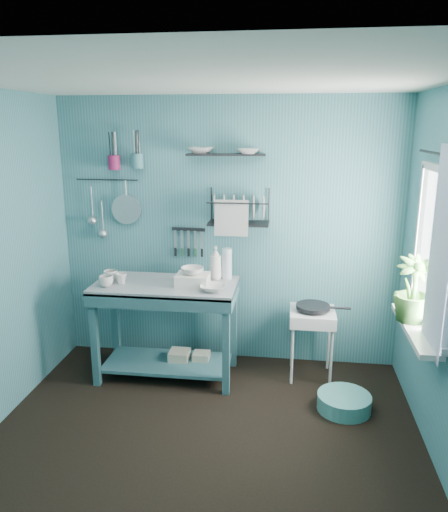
# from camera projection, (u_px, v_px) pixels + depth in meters

# --- Properties ---
(floor) EXTENTS (3.20, 3.20, 0.00)m
(floor) POSITION_uv_depth(u_px,v_px,m) (201.00, 448.00, 3.57)
(floor) COLOR black
(floor) RESTS_ON ground
(ceiling) EXTENTS (3.20, 3.20, 0.00)m
(ceiling) POSITION_uv_depth(u_px,v_px,m) (196.00, 79.00, 2.93)
(ceiling) COLOR silver
(ceiling) RESTS_ON ground
(wall_back) EXTENTS (3.20, 0.00, 3.20)m
(wall_back) POSITION_uv_depth(u_px,v_px,m) (228.00, 233.00, 4.69)
(wall_back) COLOR #3C747C
(wall_back) RESTS_ON ground
(wall_front) EXTENTS (3.20, 0.00, 3.20)m
(wall_front) POSITION_uv_depth(u_px,v_px,m) (124.00, 405.00, 1.81)
(wall_front) COLOR #3C747C
(wall_front) RESTS_ON ground
(work_counter) EXTENTS (1.34, 0.83, 0.89)m
(work_counter) POSITION_uv_depth(u_px,v_px,m) (167.00, 330.00, 4.50)
(work_counter) COLOR #2F5C63
(work_counter) RESTS_ON floor
(mug_left) EXTENTS (0.12, 0.12, 0.10)m
(mug_left) POSITION_uv_depth(u_px,v_px,m) (106.00, 281.00, 4.29)
(mug_left) COLOR silver
(mug_left) RESTS_ON work_counter
(mug_mid) EXTENTS (0.14, 0.14, 0.09)m
(mug_mid) POSITION_uv_depth(u_px,v_px,m) (121.00, 279.00, 4.37)
(mug_mid) COLOR silver
(mug_mid) RESTS_ON work_counter
(mug_right) EXTENTS (0.17, 0.17, 0.10)m
(mug_right) POSITION_uv_depth(u_px,v_px,m) (110.00, 276.00, 4.44)
(mug_right) COLOR silver
(mug_right) RESTS_ON work_counter
(wash_tub) EXTENTS (0.28, 0.22, 0.10)m
(wash_tub) POSITION_uv_depth(u_px,v_px,m) (193.00, 280.00, 4.33)
(wash_tub) COLOR silver
(wash_tub) RESTS_ON work_counter
(tub_bowl) EXTENTS (0.20, 0.19, 0.06)m
(tub_bowl) POSITION_uv_depth(u_px,v_px,m) (192.00, 271.00, 4.31)
(tub_bowl) COLOR silver
(tub_bowl) RESTS_ON wash_tub
(soap_bottle) EXTENTS (0.12, 0.12, 0.30)m
(soap_bottle) POSITION_uv_depth(u_px,v_px,m) (216.00, 263.00, 4.49)
(soap_bottle) COLOR silver
(soap_bottle) RESTS_ON work_counter
(water_bottle) EXTENTS (0.09, 0.09, 0.28)m
(water_bottle) POSITION_uv_depth(u_px,v_px,m) (227.00, 263.00, 4.50)
(water_bottle) COLOR silver
(water_bottle) RESTS_ON work_counter
(counter_bowl) EXTENTS (0.22, 0.22, 0.05)m
(counter_bowl) POSITION_uv_depth(u_px,v_px,m) (213.00, 288.00, 4.18)
(counter_bowl) COLOR silver
(counter_bowl) RESTS_ON work_counter
(hotplate_stand) EXTENTS (0.46, 0.46, 0.64)m
(hotplate_stand) POSITION_uv_depth(u_px,v_px,m) (311.00, 344.00, 4.51)
(hotplate_stand) COLOR silver
(hotplate_stand) RESTS_ON floor
(frying_pan) EXTENTS (0.30, 0.30, 0.03)m
(frying_pan) POSITION_uv_depth(u_px,v_px,m) (313.00, 307.00, 4.42)
(frying_pan) COLOR black
(frying_pan) RESTS_ON hotplate_stand
(knife_strip) EXTENTS (0.32, 0.03, 0.03)m
(knife_strip) POSITION_uv_depth(u_px,v_px,m) (189.00, 229.00, 4.70)
(knife_strip) COLOR black
(knife_strip) RESTS_ON wall_back
(dish_rack) EXTENTS (0.58, 0.32, 0.32)m
(dish_rack) POSITION_uv_depth(u_px,v_px,m) (239.00, 207.00, 4.48)
(dish_rack) COLOR black
(dish_rack) RESTS_ON wall_back
(upper_shelf) EXTENTS (0.72, 0.27, 0.02)m
(upper_shelf) POSITION_uv_depth(u_px,v_px,m) (226.00, 155.00, 4.41)
(upper_shelf) COLOR black
(upper_shelf) RESTS_ON wall_back
(shelf_bowl_left) EXTENTS (0.23, 0.23, 0.06)m
(shelf_bowl_left) POSITION_uv_depth(u_px,v_px,m) (201.00, 147.00, 4.42)
(shelf_bowl_left) COLOR silver
(shelf_bowl_left) RESTS_ON upper_shelf
(shelf_bowl_right) EXTENTS (0.22, 0.22, 0.05)m
(shelf_bowl_right) POSITION_uv_depth(u_px,v_px,m) (249.00, 146.00, 4.36)
(shelf_bowl_right) COLOR silver
(shelf_bowl_right) RESTS_ON upper_shelf
(utensil_cup_magenta) EXTENTS (0.11, 0.11, 0.13)m
(utensil_cup_magenta) POSITION_uv_depth(u_px,v_px,m) (114.00, 163.00, 4.58)
(utensil_cup_magenta) COLOR #951B4F
(utensil_cup_magenta) RESTS_ON wall_back
(utensil_cup_teal) EXTENTS (0.11, 0.11, 0.13)m
(utensil_cup_teal) POSITION_uv_depth(u_px,v_px,m) (137.00, 161.00, 4.55)
(utensil_cup_teal) COLOR #3B757C
(utensil_cup_teal) RESTS_ON wall_back
(colander) EXTENTS (0.28, 0.03, 0.28)m
(colander) POSITION_uv_depth(u_px,v_px,m) (126.00, 209.00, 4.71)
(colander) COLOR #ADB0B5
(colander) RESTS_ON wall_back
(ladle_outer) EXTENTS (0.01, 0.01, 0.30)m
(ladle_outer) POSITION_uv_depth(u_px,v_px,m) (92.00, 202.00, 4.75)
(ladle_outer) COLOR #ADB0B5
(ladle_outer) RESTS_ON wall_back
(ladle_inner) EXTENTS (0.01, 0.01, 0.30)m
(ladle_inner) POSITION_uv_depth(u_px,v_px,m) (102.00, 216.00, 4.77)
(ladle_inner) COLOR #ADB0B5
(ladle_inner) RESTS_ON wall_back
(hook_rail) EXTENTS (0.60, 0.01, 0.01)m
(hook_rail) POSITION_uv_depth(u_px,v_px,m) (107.00, 180.00, 4.68)
(hook_rail) COLOR black
(hook_rail) RESTS_ON wall_back
(window_glass) EXTENTS (0.00, 1.10, 1.10)m
(window_glass) POSITION_uv_depth(u_px,v_px,m) (436.00, 250.00, 3.44)
(window_glass) COLOR white
(window_glass) RESTS_ON wall_right
(windowsill) EXTENTS (0.16, 0.95, 0.04)m
(windowsill) POSITION_uv_depth(u_px,v_px,m) (415.00, 329.00, 3.60)
(windowsill) COLOR silver
(windowsill) RESTS_ON wall_right
(curtain) EXTENTS (0.00, 1.35, 1.35)m
(curtain) POSITION_uv_depth(u_px,v_px,m) (440.00, 254.00, 3.15)
(curtain) COLOR white
(curtain) RESTS_ON wall_right
(curtain_rod) EXTENTS (0.02, 1.05, 0.02)m
(curtain_rod) POSITION_uv_depth(u_px,v_px,m) (440.00, 154.00, 3.28)
(curtain_rod) COLOR black
(curtain_rod) RESTS_ON wall_right
(potted_plant) EXTENTS (0.33, 0.33, 0.49)m
(potted_plant) POSITION_uv_depth(u_px,v_px,m) (413.00, 289.00, 3.64)
(potted_plant) COLOR #3C6E2C
(potted_plant) RESTS_ON windowsill
(storage_tin_large) EXTENTS (0.18, 0.18, 0.22)m
(storage_tin_large) POSITION_uv_depth(u_px,v_px,m) (180.00, 362.00, 4.62)
(storage_tin_large) COLOR tan
(storage_tin_large) RESTS_ON floor
(storage_tin_small) EXTENTS (0.15, 0.15, 0.20)m
(storage_tin_small) POSITION_uv_depth(u_px,v_px,m) (201.00, 363.00, 4.63)
(storage_tin_small) COLOR tan
(storage_tin_small) RESTS_ON floor
(floor_basin) EXTENTS (0.43, 0.43, 0.13)m
(floor_basin) POSITION_uv_depth(u_px,v_px,m) (344.00, 402.00, 4.03)
(floor_basin) COLOR teal
(floor_basin) RESTS_ON floor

